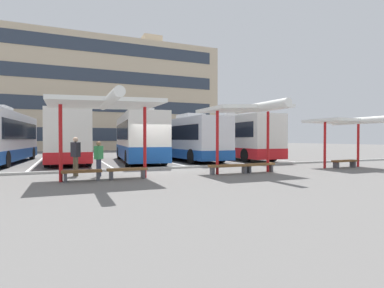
{
  "coord_description": "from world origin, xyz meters",
  "views": [
    {
      "loc": [
        -4.68,
        -15.89,
        1.68
      ],
      "look_at": [
        2.91,
        2.19,
        1.34
      ],
      "focal_mm": 28.39,
      "sensor_mm": 36.0,
      "label": 1
    }
  ],
  "objects_px": {
    "waiting_shelter_2": "(247,110)",
    "bench_4": "(229,167)",
    "coach_bus_2": "(139,139)",
    "waiting_shelter_3": "(346,122)",
    "bench_3": "(127,171)",
    "bench_5": "(259,166)",
    "bench_2": "(82,173)",
    "bench_6": "(345,162)",
    "waiting_passenger_3": "(76,153)",
    "coach_bus_4": "(230,138)",
    "waiting_shelter_1": "(106,104)",
    "coach_bus_1": "(68,137)",
    "coach_bus_0": "(2,138)",
    "coach_bus_3": "(183,139)",
    "waiting_passenger_2": "(99,156)"
  },
  "relations": [
    {
      "from": "coach_bus_1",
      "to": "bench_2",
      "type": "xyz_separation_m",
      "value": [
        0.4,
        -11.59,
        -1.47
      ]
    },
    {
      "from": "bench_3",
      "to": "waiting_shelter_3",
      "type": "xyz_separation_m",
      "value": [
        12.53,
        -0.1,
        2.29
      ]
    },
    {
      "from": "waiting_shelter_2",
      "to": "bench_4",
      "type": "relative_size",
      "value": 2.33
    },
    {
      "from": "coach_bus_1",
      "to": "bench_3",
      "type": "height_order",
      "value": "coach_bus_1"
    },
    {
      "from": "bench_2",
      "to": "bench_4",
      "type": "distance_m",
      "value": 6.58
    },
    {
      "from": "bench_2",
      "to": "bench_5",
      "type": "relative_size",
      "value": 0.85
    },
    {
      "from": "coach_bus_2",
      "to": "waiting_shelter_3",
      "type": "xyz_separation_m",
      "value": [
        10.0,
        -9.14,
        0.93
      ]
    },
    {
      "from": "coach_bus_2",
      "to": "waiting_shelter_1",
      "type": "xyz_separation_m",
      "value": [
        -3.42,
        -9.25,
        1.36
      ]
    },
    {
      "from": "coach_bus_3",
      "to": "waiting_shelter_3",
      "type": "distance_m",
      "value": 11.78
    },
    {
      "from": "waiting_shelter_3",
      "to": "waiting_shelter_2",
      "type": "bearing_deg",
      "value": -178.28
    },
    {
      "from": "bench_3",
      "to": "bench_6",
      "type": "bearing_deg",
      "value": -0.11
    },
    {
      "from": "coach_bus_2",
      "to": "bench_5",
      "type": "relative_size",
      "value": 5.82
    },
    {
      "from": "coach_bus_4",
      "to": "bench_2",
      "type": "height_order",
      "value": "coach_bus_4"
    },
    {
      "from": "waiting_shelter_2",
      "to": "bench_4",
      "type": "bearing_deg",
      "value": 169.91
    },
    {
      "from": "coach_bus_0",
      "to": "bench_2",
      "type": "height_order",
      "value": "coach_bus_0"
    },
    {
      "from": "coach_bus_2",
      "to": "coach_bus_3",
      "type": "bearing_deg",
      "value": 12.18
    },
    {
      "from": "coach_bus_3",
      "to": "bench_5",
      "type": "distance_m",
      "value": 10.03
    },
    {
      "from": "waiting_shelter_3",
      "to": "bench_6",
      "type": "relative_size",
      "value": 2.46
    },
    {
      "from": "coach_bus_2",
      "to": "waiting_shelter_1",
      "type": "distance_m",
      "value": 9.96
    },
    {
      "from": "waiting_shelter_2",
      "to": "coach_bus_0",
      "type": "bearing_deg",
      "value": 136.11
    },
    {
      "from": "coach_bus_2",
      "to": "bench_2",
      "type": "bearing_deg",
      "value": -115.36
    },
    {
      "from": "bench_3",
      "to": "coach_bus_3",
      "type": "bearing_deg",
      "value": 57.41
    },
    {
      "from": "bench_5",
      "to": "bench_4",
      "type": "bearing_deg",
      "value": -178.08
    },
    {
      "from": "coach_bus_3",
      "to": "waiting_passenger_3",
      "type": "height_order",
      "value": "coach_bus_3"
    },
    {
      "from": "bench_2",
      "to": "waiting_passenger_2",
      "type": "relative_size",
      "value": 0.97
    },
    {
      "from": "bench_4",
      "to": "waiting_shelter_2",
      "type": "bearing_deg",
      "value": -10.09
    },
    {
      "from": "bench_2",
      "to": "bench_3",
      "type": "height_order",
      "value": "same"
    },
    {
      "from": "bench_4",
      "to": "bench_6",
      "type": "bearing_deg",
      "value": 0.89
    },
    {
      "from": "bench_4",
      "to": "bench_6",
      "type": "height_order",
      "value": "same"
    },
    {
      "from": "bench_6",
      "to": "waiting_passenger_3",
      "type": "distance_m",
      "value": 14.63
    },
    {
      "from": "coach_bus_1",
      "to": "coach_bus_4",
      "type": "height_order",
      "value": "coach_bus_1"
    },
    {
      "from": "coach_bus_3",
      "to": "bench_4",
      "type": "height_order",
      "value": "coach_bus_3"
    },
    {
      "from": "coach_bus_2",
      "to": "bench_3",
      "type": "distance_m",
      "value": 9.48
    },
    {
      "from": "coach_bus_1",
      "to": "waiting_shelter_1",
      "type": "bearing_deg",
      "value": -83.68
    },
    {
      "from": "waiting_shelter_2",
      "to": "waiting_passenger_3",
      "type": "xyz_separation_m",
      "value": [
        -7.65,
        2.1,
        -2.03
      ]
    },
    {
      "from": "waiting_shelter_1",
      "to": "coach_bus_2",
      "type": "bearing_deg",
      "value": 69.69
    },
    {
      "from": "coach_bus_2",
      "to": "bench_5",
      "type": "distance_m",
      "value": 10.08
    },
    {
      "from": "coach_bus_2",
      "to": "bench_6",
      "type": "height_order",
      "value": "coach_bus_2"
    },
    {
      "from": "coach_bus_4",
      "to": "waiting_shelter_1",
      "type": "height_order",
      "value": "coach_bus_4"
    },
    {
      "from": "coach_bus_0",
      "to": "waiting_passenger_2",
      "type": "height_order",
      "value": "coach_bus_0"
    },
    {
      "from": "waiting_passenger_2",
      "to": "waiting_shelter_3",
      "type": "bearing_deg",
      "value": -5.68
    },
    {
      "from": "waiting_shelter_1",
      "to": "bench_3",
      "type": "height_order",
      "value": "waiting_shelter_1"
    },
    {
      "from": "coach_bus_1",
      "to": "bench_6",
      "type": "distance_m",
      "value": 18.76
    },
    {
      "from": "waiting_passenger_2",
      "to": "waiting_shelter_1",
      "type": "bearing_deg",
      "value": -84.91
    },
    {
      "from": "coach_bus_3",
      "to": "coach_bus_4",
      "type": "height_order",
      "value": "coach_bus_4"
    },
    {
      "from": "coach_bus_3",
      "to": "waiting_shelter_2",
      "type": "height_order",
      "value": "coach_bus_3"
    },
    {
      "from": "coach_bus_3",
      "to": "bench_3",
      "type": "bearing_deg",
      "value": -122.59
    },
    {
      "from": "bench_6",
      "to": "waiting_passenger_2",
      "type": "relative_size",
      "value": 1.12
    },
    {
      "from": "coach_bus_0",
      "to": "waiting_shelter_2",
      "type": "bearing_deg",
      "value": -43.89
    },
    {
      "from": "bench_5",
      "to": "coach_bus_1",
      "type": "bearing_deg",
      "value": 127.13
    }
  ]
}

